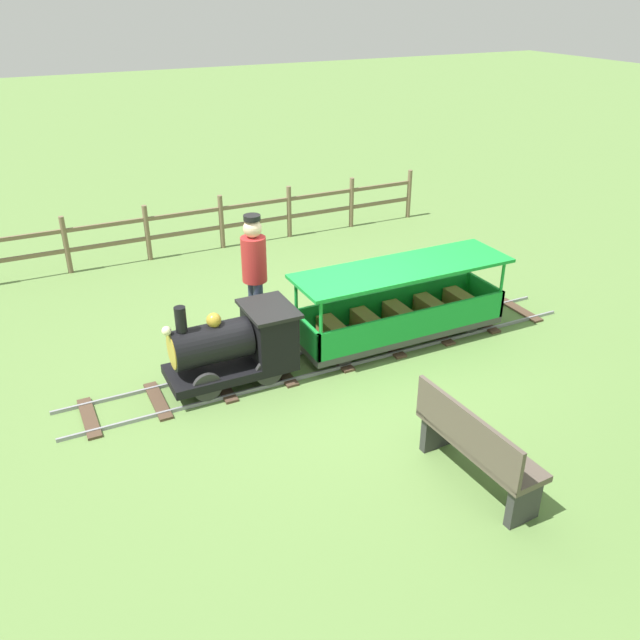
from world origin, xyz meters
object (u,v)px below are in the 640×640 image
(locomotive, at_px, (238,344))
(passenger_car, at_px, (401,311))
(park_bench, at_px, (475,445))
(conductor_person, at_px, (254,269))

(locomotive, xyz_separation_m, passenger_car, (0.00, -2.10, -0.06))
(park_bench, bearing_deg, passenger_car, -18.34)
(locomotive, xyz_separation_m, conductor_person, (0.85, -0.55, 0.47))
(passenger_car, bearing_deg, park_bench, 161.66)
(locomotive, bearing_deg, conductor_person, -32.85)
(locomotive, relative_size, passenger_car, 0.54)
(passenger_car, distance_m, park_bench, 2.65)
(passenger_car, xyz_separation_m, conductor_person, (0.85, 1.56, 0.54))
(locomotive, xyz_separation_m, park_bench, (-2.51, -1.27, -0.07))
(conductor_person, xyz_separation_m, park_bench, (-3.36, -0.72, -0.54))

